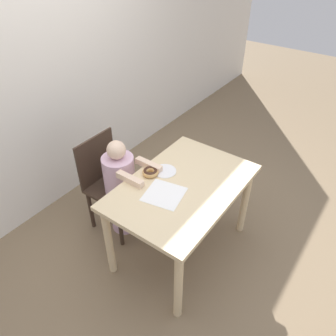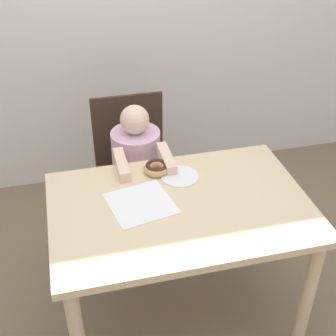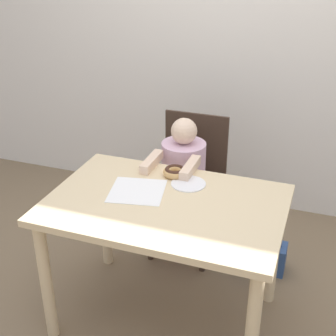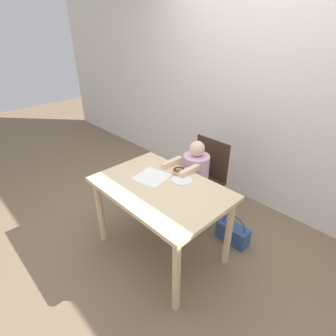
# 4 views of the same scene
# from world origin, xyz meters

# --- Properties ---
(ground_plane) EXTENTS (12.00, 12.00, 0.00)m
(ground_plane) POSITION_xyz_m (0.00, 0.00, 0.00)
(ground_plane) COLOR #7A664C
(wall_back) EXTENTS (8.00, 0.05, 2.50)m
(wall_back) POSITION_xyz_m (0.00, 1.38, 1.25)
(wall_back) COLOR silver
(wall_back) RESTS_ON ground_plane
(dining_table) EXTENTS (1.13, 0.75, 0.72)m
(dining_table) POSITION_xyz_m (0.00, 0.00, 0.61)
(dining_table) COLOR beige
(dining_table) RESTS_ON ground_plane
(chair) EXTENTS (0.41, 0.42, 0.87)m
(chair) POSITION_xyz_m (-0.09, 0.68, 0.45)
(chair) COLOR #38281E
(chair) RESTS_ON ground_plane
(child_figure) EXTENTS (0.27, 0.48, 0.93)m
(child_figure) POSITION_xyz_m (-0.09, 0.56, 0.46)
(child_figure) COLOR silver
(child_figure) RESTS_ON ground_plane
(donut) EXTENTS (0.12, 0.12, 0.05)m
(donut) POSITION_xyz_m (-0.04, 0.27, 0.74)
(donut) COLOR tan
(donut) RESTS_ON dining_table
(napkin) EXTENTS (0.31, 0.31, 0.00)m
(napkin) POSITION_xyz_m (-0.17, 0.05, 0.72)
(napkin) COLOR white
(napkin) RESTS_ON dining_table
(handbag) EXTENTS (0.31, 0.14, 0.31)m
(handbag) POSITION_xyz_m (0.40, 0.58, 0.10)
(handbag) COLOR #2D4C84
(handbag) RESTS_ON ground_plane
(plate) EXTENTS (0.18, 0.18, 0.01)m
(plate) POSITION_xyz_m (0.05, 0.20, 0.72)
(plate) COLOR white
(plate) RESTS_ON dining_table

